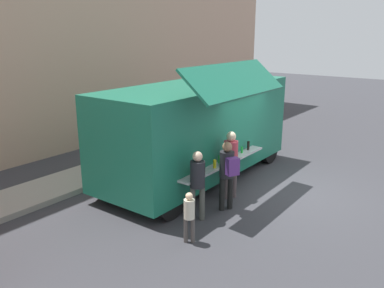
% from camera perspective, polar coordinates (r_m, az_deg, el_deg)
% --- Properties ---
extents(ground_plane, '(60.00, 60.00, 0.00)m').
position_cam_1_polar(ground_plane, '(11.28, 13.11, -6.61)').
color(ground_plane, '#38383D').
extents(curb_strip, '(28.00, 1.60, 0.15)m').
position_cam_1_polar(curb_strip, '(11.30, -22.66, -7.02)').
color(curb_strip, '#9E998E').
rests_on(curb_strip, ground).
extents(food_truck_main, '(6.60, 3.32, 3.49)m').
position_cam_1_polar(food_truck_main, '(11.51, 0.92, 2.34)').
color(food_truck_main, '#1A6E52').
rests_on(food_truck_main, ground).
extents(trash_bin, '(0.60, 0.60, 1.01)m').
position_cam_1_polar(trash_bin, '(16.03, 2.13, 2.41)').
color(trash_bin, '#306134').
rests_on(trash_bin, ground).
extents(customer_front_ordering, '(0.37, 0.37, 1.80)m').
position_cam_1_polar(customer_front_ordering, '(10.26, 5.58, -2.14)').
color(customer_front_ordering, '#504344').
rests_on(customer_front_ordering, ground).
extents(customer_mid_with_backpack, '(0.47, 0.56, 1.73)m').
position_cam_1_polar(customer_mid_with_backpack, '(9.53, 5.14, -3.65)').
color(customer_mid_with_backpack, black).
rests_on(customer_mid_with_backpack, ground).
extents(customer_rear_waiting, '(0.34, 0.34, 1.66)m').
position_cam_1_polar(customer_rear_waiting, '(9.03, 0.79, -5.16)').
color(customer_rear_waiting, '#484B44').
rests_on(customer_rear_waiting, ground).
extents(child_near_queue, '(0.23, 0.23, 1.11)m').
position_cam_1_polar(child_near_queue, '(8.21, -0.41, -9.90)').
color(child_near_queue, '#4C4643').
rests_on(child_near_queue, ground).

